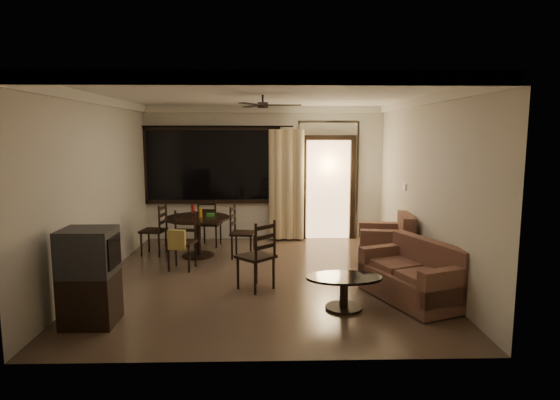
{
  "coord_description": "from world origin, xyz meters",
  "views": [
    {
      "loc": [
        0.07,
        -7.1,
        2.22
      ],
      "look_at": [
        0.26,
        0.2,
        1.19
      ],
      "focal_mm": 30.0,
      "sensor_mm": 36.0,
      "label": 1
    }
  ],
  "objects_px": {
    "dining_table": "(198,225)",
    "dining_chair_north": "(210,232)",
    "dining_chair_west": "(154,240)",
    "side_chair": "(256,269)",
    "tv_cabinet": "(90,277)",
    "armchair": "(389,245)",
    "coffee_table": "(344,287)",
    "sofa": "(415,277)",
    "dining_chair_east": "(243,242)",
    "dining_chair_south": "(182,251)"
  },
  "relations": [
    {
      "from": "dining_table",
      "to": "dining_chair_north",
      "type": "relative_size",
      "value": 1.23
    },
    {
      "from": "dining_chair_west",
      "to": "side_chair",
      "type": "relative_size",
      "value": 0.94
    },
    {
      "from": "side_chair",
      "to": "dining_table",
      "type": "bearing_deg",
      "value": -103.97
    },
    {
      "from": "tv_cabinet",
      "to": "armchair",
      "type": "height_order",
      "value": "tv_cabinet"
    },
    {
      "from": "coffee_table",
      "to": "sofa",
      "type": "bearing_deg",
      "value": 16.8
    },
    {
      "from": "dining_chair_west",
      "to": "tv_cabinet",
      "type": "bearing_deg",
      "value": 9.63
    },
    {
      "from": "dining_chair_east",
      "to": "dining_chair_south",
      "type": "xyz_separation_m",
      "value": [
        -0.96,
        -0.71,
        0.02
      ]
    },
    {
      "from": "sofa",
      "to": "dining_chair_east",
      "type": "bearing_deg",
      "value": 116.24
    },
    {
      "from": "dining_table",
      "to": "dining_chair_north",
      "type": "xyz_separation_m",
      "value": [
        0.12,
        0.78,
        -0.29
      ]
    },
    {
      "from": "dining_chair_east",
      "to": "sofa",
      "type": "relative_size",
      "value": 0.58
    },
    {
      "from": "tv_cabinet",
      "to": "dining_table",
      "type": "bearing_deg",
      "value": 75.21
    },
    {
      "from": "dining_chair_west",
      "to": "coffee_table",
      "type": "relative_size",
      "value": 0.98
    },
    {
      "from": "dining_table",
      "to": "dining_chair_west",
      "type": "relative_size",
      "value": 1.23
    },
    {
      "from": "tv_cabinet",
      "to": "dining_chair_west",
      "type": "bearing_deg",
      "value": 90.21
    },
    {
      "from": "sofa",
      "to": "side_chair",
      "type": "distance_m",
      "value": 2.21
    },
    {
      "from": "tv_cabinet",
      "to": "armchair",
      "type": "xyz_separation_m",
      "value": [
        4.12,
        2.32,
        -0.21
      ]
    },
    {
      "from": "coffee_table",
      "to": "side_chair",
      "type": "height_order",
      "value": "side_chair"
    },
    {
      "from": "dining_table",
      "to": "dining_chair_east",
      "type": "relative_size",
      "value": 1.23
    },
    {
      "from": "dining_table",
      "to": "dining_chair_south",
      "type": "xyz_separation_m",
      "value": [
        -0.14,
        -0.85,
        -0.27
      ]
    },
    {
      "from": "dining_chair_south",
      "to": "armchair",
      "type": "relative_size",
      "value": 0.95
    },
    {
      "from": "tv_cabinet",
      "to": "sofa",
      "type": "bearing_deg",
      "value": 9.59
    },
    {
      "from": "dining_chair_west",
      "to": "sofa",
      "type": "xyz_separation_m",
      "value": [
        4.09,
        -2.51,
        0.03
      ]
    },
    {
      "from": "dining_chair_north",
      "to": "coffee_table",
      "type": "xyz_separation_m",
      "value": [
        2.13,
        -3.46,
        0.0
      ]
    },
    {
      "from": "dining_chair_north",
      "to": "side_chair",
      "type": "bearing_deg",
      "value": 119.63
    },
    {
      "from": "dining_table",
      "to": "sofa",
      "type": "bearing_deg",
      "value": -36.03
    },
    {
      "from": "armchair",
      "to": "coffee_table",
      "type": "distance_m",
      "value": 2.2
    },
    {
      "from": "dining_chair_south",
      "to": "side_chair",
      "type": "relative_size",
      "value": 0.94
    },
    {
      "from": "dining_table",
      "to": "side_chair",
      "type": "relative_size",
      "value": 1.15
    },
    {
      "from": "coffee_table",
      "to": "armchair",
      "type": "bearing_deg",
      "value": 60.95
    },
    {
      "from": "dining_chair_north",
      "to": "coffee_table",
      "type": "bearing_deg",
      "value": 130.79
    },
    {
      "from": "dining_chair_west",
      "to": "coffee_table",
      "type": "bearing_deg",
      "value": 56.73
    },
    {
      "from": "dining_chair_north",
      "to": "armchair",
      "type": "relative_size",
      "value": 0.95
    },
    {
      "from": "dining_table",
      "to": "sofa",
      "type": "xyz_separation_m",
      "value": [
        3.27,
        -2.38,
        -0.26
      ]
    },
    {
      "from": "armchair",
      "to": "coffee_table",
      "type": "bearing_deg",
      "value": -109.73
    },
    {
      "from": "dining_chair_east",
      "to": "armchair",
      "type": "xyz_separation_m",
      "value": [
        2.49,
        -0.63,
        0.08
      ]
    },
    {
      "from": "dining_chair_east",
      "to": "side_chair",
      "type": "relative_size",
      "value": 0.94
    },
    {
      "from": "dining_chair_east",
      "to": "dining_chair_north",
      "type": "xyz_separation_m",
      "value": [
        -0.7,
        0.91,
        0.0
      ]
    },
    {
      "from": "dining_chair_east",
      "to": "side_chair",
      "type": "xyz_separation_m",
      "value": [
        0.29,
        -1.75,
        0.02
      ]
    },
    {
      "from": "tv_cabinet",
      "to": "dining_chair_south",
      "type": "bearing_deg",
      "value": 73.27
    },
    {
      "from": "sofa",
      "to": "coffee_table",
      "type": "xyz_separation_m",
      "value": [
        -1.01,
        -0.31,
        -0.03
      ]
    },
    {
      "from": "dining_chair_south",
      "to": "sofa",
      "type": "height_order",
      "value": "dining_chair_south"
    },
    {
      "from": "dining_chair_east",
      "to": "tv_cabinet",
      "type": "relative_size",
      "value": 0.83
    },
    {
      "from": "dining_chair_east",
      "to": "tv_cabinet",
      "type": "height_order",
      "value": "tv_cabinet"
    },
    {
      "from": "coffee_table",
      "to": "tv_cabinet",
      "type": "bearing_deg",
      "value": -172.57
    },
    {
      "from": "dining_chair_south",
      "to": "tv_cabinet",
      "type": "bearing_deg",
      "value": -97.31
    },
    {
      "from": "sofa",
      "to": "dining_chair_south",
      "type": "bearing_deg",
      "value": 134.61
    },
    {
      "from": "dining_chair_south",
      "to": "armchair",
      "type": "height_order",
      "value": "dining_chair_south"
    },
    {
      "from": "side_chair",
      "to": "dining_chair_east",
      "type": "bearing_deg",
      "value": -125.14
    },
    {
      "from": "dining_table",
      "to": "dining_chair_east",
      "type": "distance_m",
      "value": 0.88
    },
    {
      "from": "dining_chair_east",
      "to": "dining_chair_north",
      "type": "bearing_deg",
      "value": 46.76
    }
  ]
}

